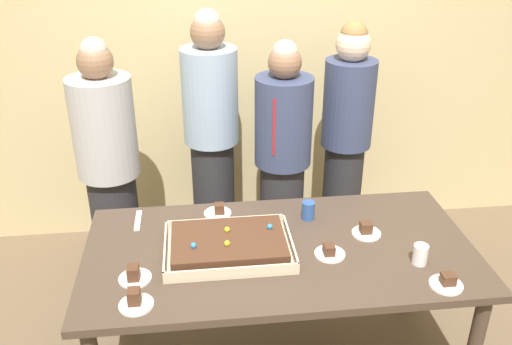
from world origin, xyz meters
TOP-DOWN VIEW (x-y plane):
  - interior_back_panel at (0.00, 1.60)m, footprint 8.00×0.12m
  - party_table at (0.00, 0.00)m, footprint 1.93×0.97m
  - sheet_cake at (-0.25, -0.00)m, footprint 0.62×0.45m
  - plated_slice_near_left at (-0.68, -0.35)m, footprint 0.15×0.15m
  - plated_slice_near_right at (0.46, 0.07)m, footprint 0.15×0.15m
  - plated_slice_far_left at (0.23, -0.09)m, footprint 0.15×0.15m
  - plated_slice_far_right at (0.70, -0.38)m, footprint 0.15×0.15m
  - plated_slice_center_front at (-0.70, -0.17)m, footprint 0.15×0.15m
  - plated_slice_center_back at (-0.29, 0.36)m, footprint 0.15×0.15m
  - drink_cup_nearest at (0.64, -0.20)m, footprint 0.07×0.07m
  - drink_cup_middle at (0.19, 0.26)m, footprint 0.07×0.07m
  - cake_server_utensil at (-0.72, 0.34)m, footprint 0.03×0.20m
  - person_serving_front at (-0.93, 0.89)m, footprint 0.38×0.38m
  - person_green_shirt_behind at (0.61, 1.05)m, footprint 0.33×0.33m
  - person_striped_tie_right at (-0.28, 1.12)m, footprint 0.36×0.36m
  - person_left_edge_reaching at (0.15, 0.88)m, footprint 0.36×0.36m

SIDE VIEW (x-z plane):
  - party_table at x=0.00m, z-range 0.31..1.10m
  - cake_server_utensil at x=-0.72m, z-range 0.79..0.80m
  - plated_slice_far_left at x=0.23m, z-range 0.78..0.84m
  - plated_slice_far_right at x=0.70m, z-range 0.78..0.84m
  - plated_slice_center_back at x=-0.29m, z-range 0.78..0.84m
  - plated_slice_near_right at x=0.46m, z-range 0.78..0.85m
  - plated_slice_near_left at x=-0.68m, z-range 0.78..0.85m
  - plated_slice_center_front at x=-0.70m, z-range 0.78..0.85m
  - sheet_cake at x=-0.25m, z-range 0.78..0.88m
  - person_left_edge_reaching at x=0.15m, z-range 0.02..1.64m
  - drink_cup_nearest at x=0.64m, z-range 0.79..0.89m
  - drink_cup_middle at x=0.19m, z-range 0.79..0.89m
  - person_serving_front at x=-0.93m, z-range 0.02..1.68m
  - person_green_shirt_behind at x=0.61m, z-range 0.04..1.72m
  - person_striped_tie_right at x=-0.28m, z-range 0.03..1.79m
  - interior_back_panel at x=0.00m, z-range 0.00..3.00m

